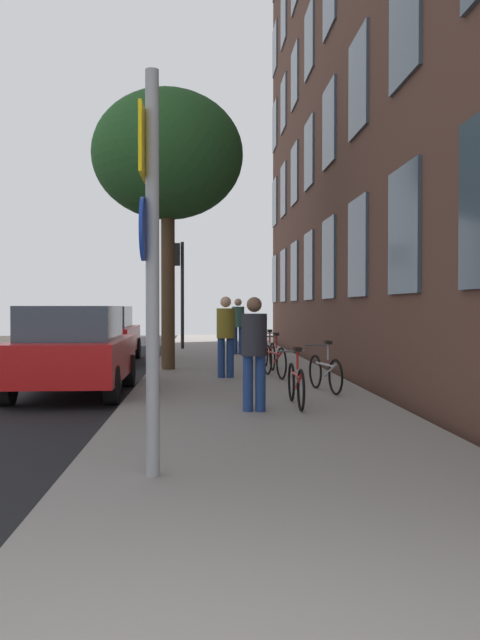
{
  "coord_description": "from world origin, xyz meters",
  "views": [
    {
      "loc": [
        0.25,
        -2.19,
        1.62
      ],
      "look_at": [
        1.13,
        13.24,
        1.31
      ],
      "focal_mm": 37.82,
      "sensor_mm": 36.0,
      "label": 1
    }
  ],
  "objects_px": {
    "traffic_light": "(180,276)",
    "tree_near": "(168,156)",
    "bicycle_4": "(248,347)",
    "car_0": "(74,350)",
    "bicycle_2": "(274,360)",
    "pedestrian_0": "(254,346)",
    "bicycle_1": "(325,372)",
    "sign_post": "(150,248)",
    "pedestrian_1": "(226,331)",
    "pedestrian_2": "(238,322)",
    "bicycle_3": "(269,353)",
    "car_1": "(103,334)",
    "bicycle_0": "(296,383)"
  },
  "relations": [
    {
      "from": "bicycle_0",
      "to": "bicycle_1",
      "type": "xyz_separation_m",
      "value": [
        0.76,
        1.68,
        0.0
      ]
    },
    {
      "from": "traffic_light",
      "to": "pedestrian_1",
      "type": "height_order",
      "value": "traffic_light"
    },
    {
      "from": "bicycle_1",
      "to": "bicycle_3",
      "type": "height_order",
      "value": "bicycle_3"
    },
    {
      "from": "pedestrian_2",
      "to": "pedestrian_1",
      "type": "bearing_deg",
      "value": -95.21
    },
    {
      "from": "bicycle_1",
      "to": "bicycle_2",
      "type": "height_order",
      "value": "bicycle_2"
    },
    {
      "from": "bicycle_0",
      "to": "bicycle_1",
      "type": "height_order",
      "value": "bicycle_1"
    },
    {
      "from": "pedestrian_0",
      "to": "car_1",
      "type": "distance_m",
      "value": 10.67
    },
    {
      "from": "sign_post",
      "to": "pedestrian_0",
      "type": "distance_m",
      "value": 3.95
    },
    {
      "from": "traffic_light",
      "to": "bicycle_4",
      "type": "distance_m",
      "value": 6.14
    },
    {
      "from": "bicycle_4",
      "to": "bicycle_1",
      "type": "bearing_deg",
      "value": -83.07
    },
    {
      "from": "bicycle_4",
      "to": "pedestrian_2",
      "type": "bearing_deg",
      "value": 94.15
    },
    {
      "from": "bicycle_4",
      "to": "car_0",
      "type": "height_order",
      "value": "car_0"
    },
    {
      "from": "pedestrian_2",
      "to": "car_1",
      "type": "height_order",
      "value": "pedestrian_2"
    },
    {
      "from": "pedestrian_0",
      "to": "traffic_light",
      "type": "bearing_deg",
      "value": 96.02
    },
    {
      "from": "tree_near",
      "to": "bicycle_4",
      "type": "relative_size",
      "value": 4.08
    },
    {
      "from": "bicycle_3",
      "to": "car_1",
      "type": "relative_size",
      "value": 0.37
    },
    {
      "from": "pedestrian_0",
      "to": "car_1",
      "type": "relative_size",
      "value": 0.36
    },
    {
      "from": "traffic_light",
      "to": "pedestrian_0",
      "type": "bearing_deg",
      "value": -83.98
    },
    {
      "from": "bicycle_0",
      "to": "bicycle_2",
      "type": "distance_m",
      "value": 4.2
    },
    {
      "from": "traffic_light",
      "to": "pedestrian_1",
      "type": "relative_size",
      "value": 2.23
    },
    {
      "from": "pedestrian_2",
      "to": "bicycle_3",
      "type": "bearing_deg",
      "value": -84.58
    },
    {
      "from": "sign_post",
      "to": "tree_near",
      "type": "height_order",
      "value": "tree_near"
    },
    {
      "from": "bicycle_1",
      "to": "sign_post",
      "type": "bearing_deg",
      "value": -114.51
    },
    {
      "from": "bicycle_4",
      "to": "car_0",
      "type": "relative_size",
      "value": 0.41
    },
    {
      "from": "bicycle_0",
      "to": "traffic_light",
      "type": "bearing_deg",
      "value": 98.89
    },
    {
      "from": "pedestrian_1",
      "to": "pedestrian_2",
      "type": "distance_m",
      "value": 7.01
    },
    {
      "from": "pedestrian_0",
      "to": "pedestrian_2",
      "type": "height_order",
      "value": "pedestrian_2"
    },
    {
      "from": "traffic_light",
      "to": "bicycle_3",
      "type": "relative_size",
      "value": 2.3
    },
    {
      "from": "traffic_light",
      "to": "tree_near",
      "type": "distance_m",
      "value": 8.39
    },
    {
      "from": "bicycle_1",
      "to": "car_1",
      "type": "distance_m",
      "value": 9.36
    },
    {
      "from": "tree_near",
      "to": "car_0",
      "type": "relative_size",
      "value": 1.65
    },
    {
      "from": "pedestrian_1",
      "to": "pedestrian_2",
      "type": "relative_size",
      "value": 0.97
    },
    {
      "from": "bicycle_1",
      "to": "pedestrian_1",
      "type": "distance_m",
      "value": 3.02
    },
    {
      "from": "bicycle_1",
      "to": "bicycle_3",
      "type": "bearing_deg",
      "value": 97.2
    },
    {
      "from": "traffic_light",
      "to": "bicycle_1",
      "type": "height_order",
      "value": "traffic_light"
    },
    {
      "from": "pedestrian_1",
      "to": "car_1",
      "type": "relative_size",
      "value": 0.38
    },
    {
      "from": "bicycle_2",
      "to": "pedestrian_2",
      "type": "xyz_separation_m",
      "value": [
        -0.4,
        6.92,
        0.63
      ]
    },
    {
      "from": "pedestrian_0",
      "to": "car_0",
      "type": "relative_size",
      "value": 0.41
    },
    {
      "from": "sign_post",
      "to": "car_0",
      "type": "bearing_deg",
      "value": 106.38
    },
    {
      "from": "bicycle_1",
      "to": "bicycle_2",
      "type": "relative_size",
      "value": 0.96
    },
    {
      "from": "traffic_light",
      "to": "car_0",
      "type": "relative_size",
      "value": 0.95
    },
    {
      "from": "pedestrian_1",
      "to": "car_1",
      "type": "bearing_deg",
      "value": 121.7
    },
    {
      "from": "bicycle_2",
      "to": "pedestrian_0",
      "type": "distance_m",
      "value": 4.77
    },
    {
      "from": "sign_post",
      "to": "bicycle_4",
      "type": "relative_size",
      "value": 2.19
    },
    {
      "from": "bicycle_3",
      "to": "car_1",
      "type": "xyz_separation_m",
      "value": [
        -4.47,
        3.46,
        0.35
      ]
    },
    {
      "from": "bicycle_4",
      "to": "tree_near",
      "type": "bearing_deg",
      "value": -128.05
    },
    {
      "from": "pedestrian_1",
      "to": "car_1",
      "type": "xyz_separation_m",
      "value": [
        -3.36,
        5.45,
        -0.25
      ]
    },
    {
      "from": "pedestrian_2",
      "to": "car_1",
      "type": "xyz_separation_m",
      "value": [
        -4.0,
        -1.54,
        -0.28
      ]
    },
    {
      "from": "bicycle_2",
      "to": "pedestrian_1",
      "type": "bearing_deg",
      "value": -176.24
    },
    {
      "from": "bicycle_2",
      "to": "bicycle_3",
      "type": "xyz_separation_m",
      "value": [
        0.07,
        1.91,
        -0.0
      ]
    }
  ]
}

